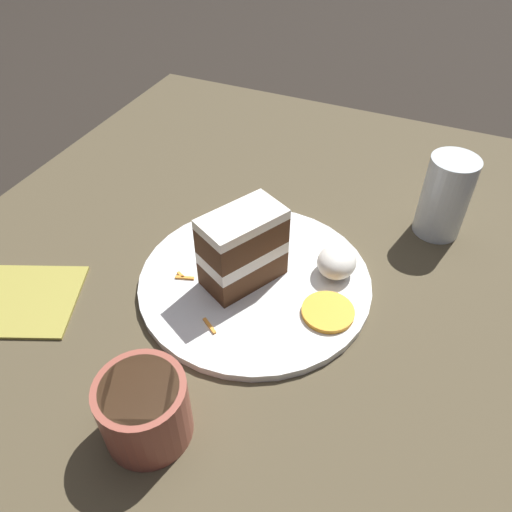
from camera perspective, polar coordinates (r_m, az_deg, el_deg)
name	(u,v)px	position (r m, az deg, el deg)	size (l,w,h in m)	color
ground_plane	(222,288)	(0.70, -3.95, -3.65)	(6.00, 6.00, 0.00)	black
dining_table	(221,280)	(0.69, -4.01, -2.81)	(1.10, 0.82, 0.03)	#4C422D
plate	(256,279)	(0.66, 0.00, -2.66)	(0.31, 0.31, 0.01)	white
cake_slice	(243,248)	(0.62, -1.54, 0.91)	(0.12, 0.10, 0.10)	#4C2D19
cream_dollop	(337,262)	(0.66, 9.21, -0.66)	(0.06, 0.05, 0.04)	white
orange_garnish	(328,312)	(0.62, 8.22, -6.33)	(0.07, 0.07, 0.01)	orange
carrot_shreds_scatter	(221,263)	(0.68, -4.00, -0.81)	(0.21, 0.09, 0.00)	orange
drinking_glass	(444,201)	(0.77, 20.66, 5.85)	(0.07, 0.07, 0.12)	silver
coffee_mug	(144,408)	(0.52, -12.66, -16.59)	(0.09, 0.09, 0.08)	#994C3D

